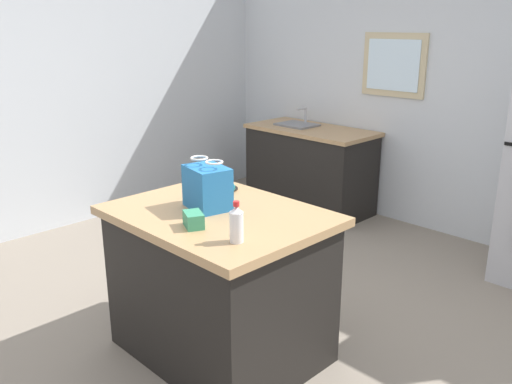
# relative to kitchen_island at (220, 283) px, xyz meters

# --- Properties ---
(ground) EXTENTS (6.48, 6.48, 0.00)m
(ground) POSITION_rel_kitchen_island_xyz_m (-0.06, 0.23, -0.46)
(ground) COLOR gray
(back_wall) EXTENTS (5.40, 0.13, 2.78)m
(back_wall) POSITION_rel_kitchen_island_xyz_m (-0.07, 2.86, 0.93)
(back_wall) COLOR silver
(back_wall) RESTS_ON ground
(left_wall) EXTENTS (0.10, 5.26, 2.78)m
(left_wall) POSITION_rel_kitchen_island_xyz_m (-2.76, 0.23, 0.93)
(left_wall) COLOR silver
(left_wall) RESTS_ON ground
(kitchen_island) EXTENTS (1.22, 0.94, 0.91)m
(kitchen_island) POSITION_rel_kitchen_island_xyz_m (0.00, 0.00, 0.00)
(kitchen_island) COLOR black
(kitchen_island) RESTS_ON ground
(sink_counter) EXTENTS (1.36, 0.67, 1.07)m
(sink_counter) POSITION_rel_kitchen_island_xyz_m (-1.36, 2.47, -0.01)
(sink_counter) COLOR black
(sink_counter) RESTS_ON ground
(shopping_bag) EXTENTS (0.30, 0.25, 0.29)m
(shopping_bag) POSITION_rel_kitchen_island_xyz_m (-0.09, -0.00, 0.58)
(shopping_bag) COLOR #236BAD
(shopping_bag) RESTS_ON kitchen_island
(small_box) EXTENTS (0.16, 0.14, 0.08)m
(small_box) POSITION_rel_kitchen_island_xyz_m (0.09, -0.25, 0.49)
(small_box) COLOR #388E66
(small_box) RESTS_ON kitchen_island
(bottle) EXTENTS (0.07, 0.07, 0.21)m
(bottle) POSITION_rel_kitchen_island_xyz_m (0.40, -0.23, 0.55)
(bottle) COLOR white
(bottle) RESTS_ON kitchen_island
(ear_defenders) EXTENTS (0.19, 0.19, 0.06)m
(ear_defenders) POSITION_rel_kitchen_island_xyz_m (-0.29, 0.31, 0.47)
(ear_defenders) COLOR black
(ear_defenders) RESTS_ON kitchen_island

